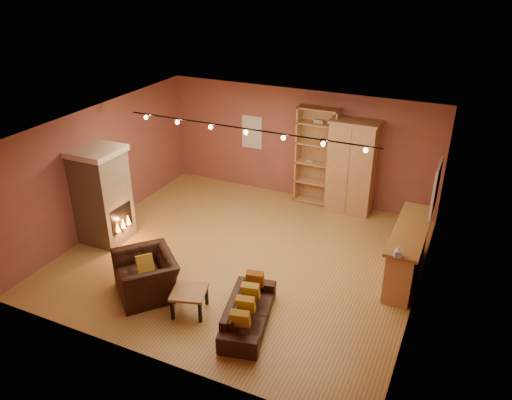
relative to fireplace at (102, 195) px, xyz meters
The scene contains 16 objects.
floor 3.28m from the fireplace, 11.16° to the left, with size 7.00×7.00×0.00m, color olive.
ceiling 3.55m from the fireplace, 11.16° to the left, with size 7.00×7.00×0.00m, color brown.
back_wall 4.92m from the fireplace, 51.69° to the left, with size 7.00×0.02×2.80m, color brown.
left_wall 0.83m from the fireplace, 127.41° to the left, with size 0.02×6.50×2.80m, color brown.
right_wall 6.58m from the fireplace, ahead, with size 0.02×6.50×2.80m, color brown.
fireplace is the anchor object (origin of this frame).
back_window 4.24m from the fireplace, 65.55° to the left, with size 0.56×0.04×0.86m, color beige.
bookcase 5.16m from the fireplace, 46.16° to the left, with size 1.01×0.39×2.46m.
armoire 5.72m from the fireplace, 38.45° to the left, with size 1.13×0.64×2.30m.
bar_counter 6.39m from the fireplace, 11.58° to the left, with size 0.60×2.23×1.07m.
tissue_box 6.19m from the fireplace, ahead, with size 0.15×0.15×0.22m.
right_window 6.84m from the fireplace, 17.08° to the left, with size 0.05×0.90×1.00m, color beige.
loveseat 4.33m from the fireplace, 17.51° to the right, with size 0.86×1.78×0.73m.
armchair 2.43m from the fireplace, 32.74° to the right, with size 1.39×1.34×1.03m.
coffee_table 3.39m from the fireplace, 25.41° to the right, with size 0.73×0.73×0.44m.
track_rail 3.54m from the fireplace, 14.74° to the left, with size 5.20×0.09×0.13m.
Camera 1 is at (3.97, -7.94, 5.68)m, focal length 35.00 mm.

